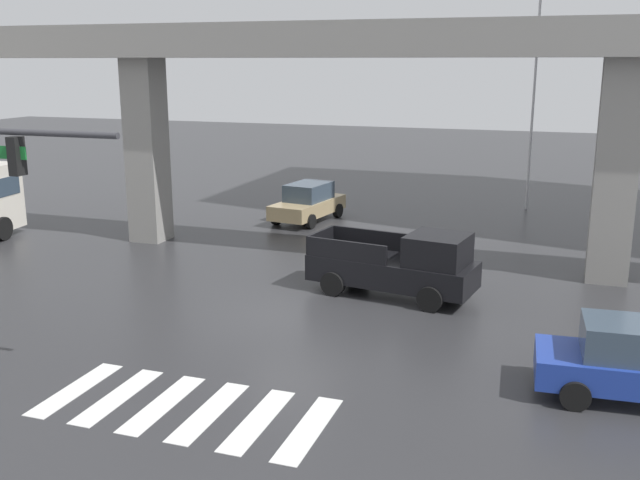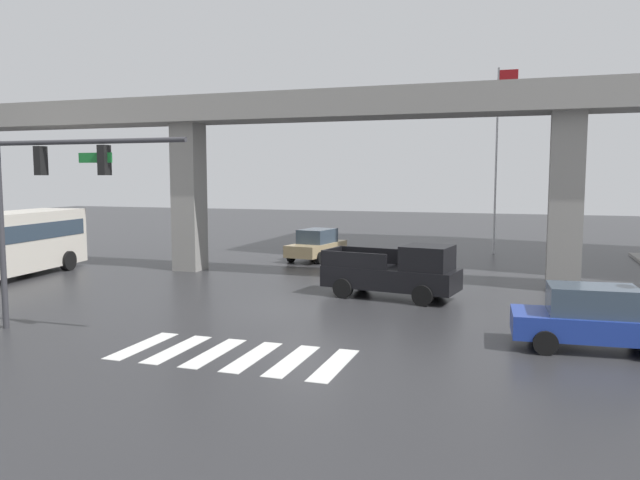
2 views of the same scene
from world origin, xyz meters
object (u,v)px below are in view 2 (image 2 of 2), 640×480
object	(u,v)px
pickup_truck	(398,273)
sedan_blue	(594,318)
traffic_signal_mast	(45,185)
flagpole	(498,148)
sedan_tan	(317,245)

from	to	relation	value
pickup_truck	sedan_blue	distance (m)	8.24
traffic_signal_mast	flagpole	distance (m)	26.45
flagpole	sedan_tan	bearing A→B (deg)	-147.28
pickup_truck	sedan_tan	bearing A→B (deg)	124.52
sedan_blue	flagpole	size ratio (longest dim) A/B	0.40
pickup_truck	traffic_signal_mast	world-z (taller)	traffic_signal_mast
sedan_tan	traffic_signal_mast	bearing A→B (deg)	-97.55
sedan_tan	traffic_signal_mast	size ratio (longest dim) A/B	0.70
sedan_blue	sedan_tan	bearing A→B (deg)	131.25
pickup_truck	traffic_signal_mast	distance (m)	12.59
sedan_blue	traffic_signal_mast	bearing A→B (deg)	-168.31
sedan_tan	flagpole	world-z (taller)	flagpole
pickup_truck	traffic_signal_mast	size ratio (longest dim) A/B	0.82
traffic_signal_mast	pickup_truck	bearing A→B (deg)	43.67
sedan_tan	sedan_blue	bearing A→B (deg)	-48.75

